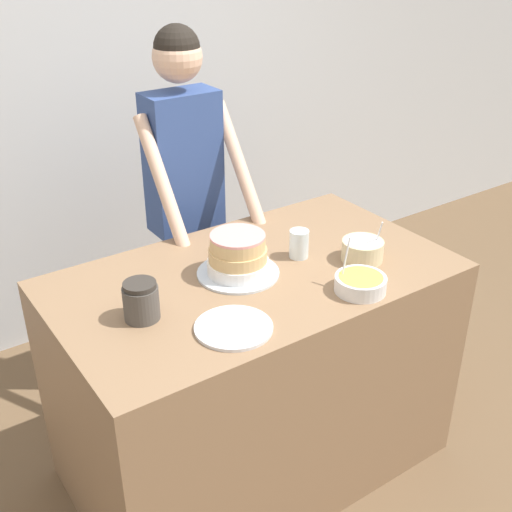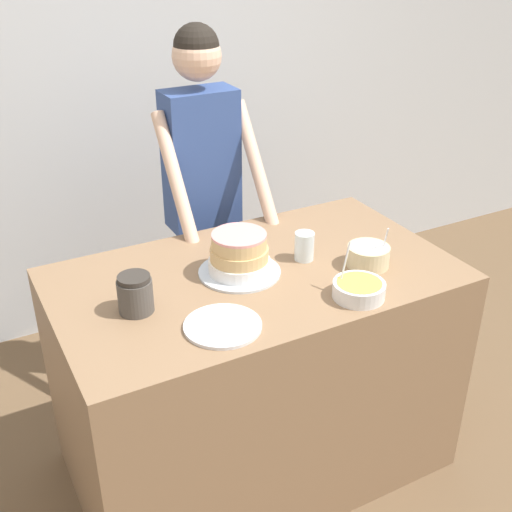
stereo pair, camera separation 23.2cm
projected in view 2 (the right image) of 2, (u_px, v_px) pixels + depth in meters
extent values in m
cube|color=silver|center=(125.00, 94.00, 3.40)|extent=(10.00, 0.05, 2.60)
cube|color=#8C6B4C|center=(256.00, 373.00, 2.64)|extent=(1.51, 0.88, 0.95)
cylinder|color=#2D2D38|center=(194.00, 303.00, 3.21)|extent=(0.10, 0.10, 0.85)
cylinder|color=#2D2D38|center=(220.00, 296.00, 3.27)|extent=(0.10, 0.10, 0.85)
cube|color=#334C8C|center=(201.00, 160.00, 2.89)|extent=(0.32, 0.18, 0.63)
cylinder|color=beige|center=(176.00, 181.00, 2.68)|extent=(0.06, 0.39, 0.53)
cylinder|color=beige|center=(256.00, 166.00, 2.84)|extent=(0.06, 0.39, 0.53)
sphere|color=beige|center=(197.00, 56.00, 2.68)|extent=(0.21, 0.21, 0.21)
sphere|color=black|center=(196.00, 46.00, 2.66)|extent=(0.19, 0.19, 0.19)
cylinder|color=silver|center=(240.00, 272.00, 2.41)|extent=(0.31, 0.31, 0.01)
cylinder|color=white|center=(239.00, 265.00, 2.40)|extent=(0.23, 0.23, 0.05)
cylinder|color=#DBB275|center=(239.00, 254.00, 2.38)|extent=(0.22, 0.22, 0.05)
cylinder|color=#DBB275|center=(239.00, 242.00, 2.35)|extent=(0.20, 0.20, 0.05)
cylinder|color=pink|center=(239.00, 235.00, 2.34)|extent=(0.20, 0.20, 0.01)
cylinder|color=beige|center=(368.00, 256.00, 2.45)|extent=(0.16, 0.16, 0.08)
cylinder|color=white|center=(369.00, 248.00, 2.43)|extent=(0.14, 0.14, 0.01)
cylinder|color=silver|center=(384.00, 244.00, 2.43)|extent=(0.04, 0.07, 0.16)
cylinder|color=white|center=(359.00, 290.00, 2.25)|extent=(0.19, 0.19, 0.06)
cylinder|color=#F2DB4C|center=(359.00, 284.00, 2.24)|extent=(0.16, 0.16, 0.01)
cylinder|color=silver|center=(344.00, 268.00, 2.25)|extent=(0.07, 0.04, 0.18)
cylinder|color=silver|center=(304.00, 246.00, 2.49)|extent=(0.08, 0.08, 0.11)
cylinder|color=silver|center=(223.00, 326.00, 2.09)|extent=(0.26, 0.26, 0.01)
cylinder|color=#4C4742|center=(135.00, 296.00, 2.16)|extent=(0.12, 0.12, 0.12)
cylinder|color=#322D28|center=(134.00, 278.00, 2.13)|extent=(0.11, 0.11, 0.02)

